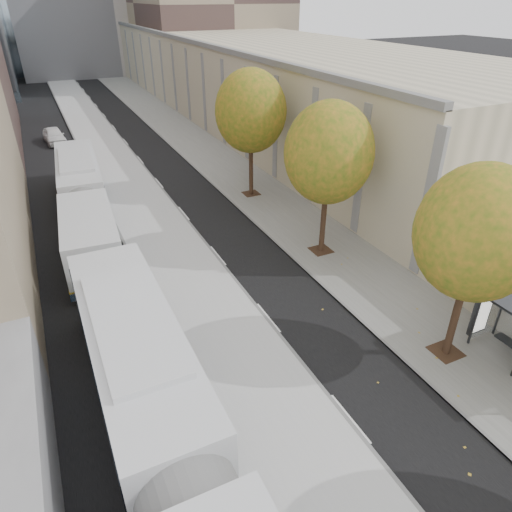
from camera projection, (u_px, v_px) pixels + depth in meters
bus_platform at (132, 191)px, 32.21m from camera, size 4.25×150.00×0.15m
sidewalk at (235, 175)px, 35.21m from camera, size 4.75×150.00×0.08m
building_tan at (227, 65)px, 60.15m from camera, size 18.00×92.00×8.00m
tree_c at (478, 234)px, 15.22m from camera, size 4.20×4.20×7.28m
tree_d at (329, 153)px, 22.14m from camera, size 4.40×4.40×7.60m
tree_e at (251, 111)px, 29.07m from camera, size 4.60×4.60×7.92m
bus_near at (174, 459)px, 11.81m from camera, size 2.83×19.06×3.18m
bus_far at (83, 200)px, 26.99m from camera, size 3.66×17.51×2.90m
distant_car at (54, 135)px, 42.58m from camera, size 1.99×4.25×1.41m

